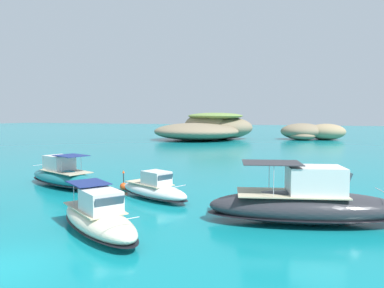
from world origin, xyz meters
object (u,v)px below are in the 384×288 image
islet_large (208,128)px  motorboat_cream (99,218)px  motorboat_white (154,189)px  motorboat_teal (62,176)px  channel_buoy (124,186)px  islet_small (311,132)px  motorboat_charcoal (306,204)px

islet_large → motorboat_cream: bearing=-75.4°
islet_large → motorboat_white: bearing=-74.5°
motorboat_cream → motorboat_teal: (-9.57, 8.65, 0.09)m
channel_buoy → motorboat_white: bearing=-26.6°
channel_buoy → islet_small: bearing=81.9°
motorboat_charcoal → islet_small: bearing=93.3°
motorboat_charcoal → islet_large: bearing=113.3°
islet_small → motorboat_teal: bearing=-102.6°
motorboat_charcoal → motorboat_cream: bearing=-149.6°
motorboat_cream → motorboat_charcoal: (8.91, 5.23, 0.28)m
motorboat_teal → motorboat_charcoal: (18.48, -3.41, 0.19)m
motorboat_teal → motorboat_charcoal: bearing=-10.5°
motorboat_cream → islet_small: bearing=86.1°
motorboat_teal → islet_small: bearing=77.4°
motorboat_cream → motorboat_white: motorboat_cream is taller
motorboat_cream → motorboat_white: 7.43m
motorboat_cream → channel_buoy: motorboat_cream is taller
motorboat_cream → motorboat_white: bearing=96.9°
motorboat_white → islet_large: bearing=105.5°
motorboat_teal → motorboat_white: size_ratio=1.29×
motorboat_teal → motorboat_white: motorboat_teal is taller
motorboat_cream → channel_buoy: bearing=115.2°
islet_large → motorboat_charcoal: bearing=-66.7°
islet_large → motorboat_white: 60.68m
motorboat_teal → motorboat_white: 8.77m
motorboat_cream → islet_large: bearing=104.6°
motorboat_teal → islet_large: bearing=97.5°
islet_large → islet_small: size_ratio=1.45×
islet_small → motorboat_teal: 66.57m
islet_small → channel_buoy: size_ratio=11.21×
motorboat_white → motorboat_charcoal: (9.81, -2.14, 0.37)m
motorboat_white → motorboat_charcoal: size_ratio=0.63×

